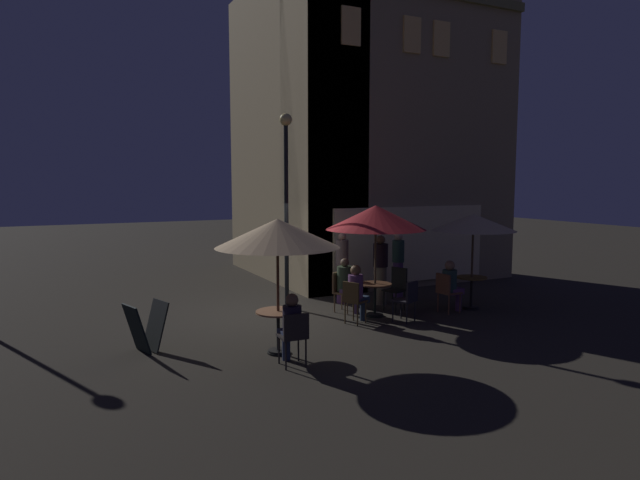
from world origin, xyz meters
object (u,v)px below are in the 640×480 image
at_px(cafe_table_1, 375,292).
at_px(cafe_chair_4, 341,288).
at_px(patron_seated_1, 357,290).
at_px(patron_seated_3, 451,283).
at_px(patio_umbrella_1, 376,218).
at_px(cafe_table_0, 278,321).
at_px(cafe_table_2, 471,286).
at_px(patio_umbrella_2, 473,223).
at_px(cafe_chair_5, 446,289).
at_px(cafe_chair_2, 408,297).
at_px(patron_standing_5, 342,267).
at_px(cafe_chair_0, 294,333).
at_px(patron_seated_0, 291,324).
at_px(menu_sandwich_board, 146,327).
at_px(cafe_chair_3, 397,285).
at_px(patron_standing_4, 380,270).
at_px(patron_seated_2, 347,282).
at_px(street_lamp_near_corner, 286,183).
at_px(patio_umbrella_0, 277,234).
at_px(cafe_chair_1, 353,298).
at_px(patron_standing_6, 398,264).

bearing_deg(cafe_table_1, cafe_chair_4, 121.74).
relative_size(patron_seated_1, patron_seated_3, 1.04).
xyz_separation_m(patio_umbrella_1, cafe_chair_4, (-0.46, 0.74, -1.66)).
distance_m(patio_umbrella_1, cafe_chair_4, 1.88).
bearing_deg(cafe_table_0, cafe_table_2, 11.77).
bearing_deg(patio_umbrella_2, patio_umbrella_1, 170.70).
relative_size(cafe_chair_5, patron_seated_1, 0.73).
bearing_deg(cafe_chair_2, patron_standing_5, -15.53).
bearing_deg(cafe_chair_0, patron_seated_0, -0.00).
bearing_deg(menu_sandwich_board, cafe_chair_4, -3.12).
xyz_separation_m(cafe_table_0, cafe_table_2, (5.36, 1.12, -0.02)).
bearing_deg(cafe_chair_3, patio_umbrella_1, 0.00).
bearing_deg(patron_standing_4, cafe_table_2, 24.99).
bearing_deg(patron_seated_2, patron_standing_4, 75.95).
relative_size(cafe_chair_2, cafe_chair_5, 0.97).
xyz_separation_m(menu_sandwich_board, patio_umbrella_2, (7.43, 0.02, 1.59)).
height_order(street_lamp_near_corner, patron_seated_3, street_lamp_near_corner).
height_order(cafe_chair_3, cafe_chair_4, cafe_chair_3).
distance_m(street_lamp_near_corner, cafe_chair_2, 3.85).
xyz_separation_m(patron_seated_0, patron_seated_3, (4.75, 1.71, 0.01)).
relative_size(street_lamp_near_corner, patron_seated_0, 3.79).
bearing_deg(cafe_table_0, cafe_table_1, 27.29).
relative_size(cafe_table_1, cafe_chair_0, 0.82).
xyz_separation_m(cafe_table_2, patio_umbrella_0, (-5.36, -1.12, 1.56)).
height_order(cafe_chair_4, patron_seated_1, patron_seated_1).
distance_m(patio_umbrella_1, patron_standing_5, 2.00).
relative_size(cafe_chair_0, cafe_chair_1, 0.99).
height_order(cafe_chair_4, patron_seated_0, patron_seated_0).
distance_m(patron_standing_5, patron_standing_6, 1.66).
distance_m(patio_umbrella_0, patio_umbrella_1, 3.31).
xyz_separation_m(cafe_table_2, patron_standing_5, (-2.44, 1.91, 0.34)).
bearing_deg(cafe_chair_3, patron_standing_4, -109.13).
distance_m(cafe_table_1, patron_standing_6, 2.26).
height_order(cafe_table_0, cafe_chair_0, cafe_chair_0).
bearing_deg(patron_seated_3, patron_standing_5, 127.42).
distance_m(cafe_chair_0, patron_seated_1, 3.07).
bearing_deg(patio_umbrella_0, patron_standing_5, 45.97).
xyz_separation_m(patio_umbrella_2, patron_seated_2, (-2.81, 1.02, -1.33)).
bearing_deg(patron_seated_1, patron_seated_0, -167.83).
bearing_deg(cafe_table_0, cafe_chair_2, 12.92).
xyz_separation_m(patio_umbrella_0, cafe_chair_0, (-0.05, -0.80, -1.55)).
bearing_deg(cafe_table_1, patio_umbrella_0, -152.71).
relative_size(cafe_chair_0, cafe_chair_3, 0.91).
distance_m(cafe_table_0, cafe_chair_2, 3.37).
relative_size(street_lamp_near_corner, patron_standing_5, 2.59).
height_order(cafe_table_2, patio_umbrella_0, patio_umbrella_0).
distance_m(cafe_table_0, patron_seated_3, 4.83).
relative_size(cafe_chair_0, patron_seated_2, 0.72).
relative_size(cafe_chair_2, cafe_chair_3, 0.89).
bearing_deg(cafe_chair_1, patron_seated_1, -0.00).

